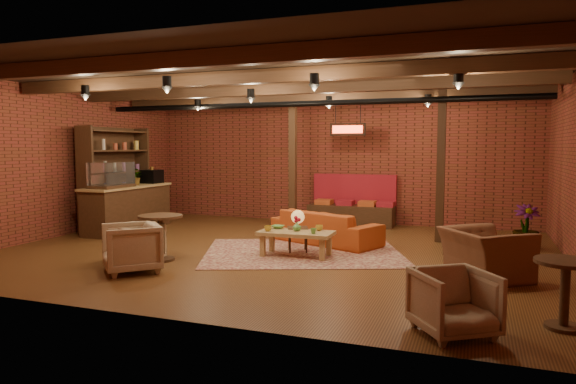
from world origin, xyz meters
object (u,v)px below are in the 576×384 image
(armchair_b, at_px, (131,245))
(armchair_far, at_px, (454,299))
(coffee_table, at_px, (295,234))
(side_table_lamp, at_px, (298,220))
(round_table_left, at_px, (161,230))
(round_table_right, at_px, (565,283))
(side_table_book, at_px, (457,232))
(armchair_right, at_px, (486,246))
(plant_tall, at_px, (528,182))
(armchair_a, at_px, (136,242))
(sofa, at_px, (326,227))

(armchair_b, relative_size, armchair_far, 1.12)
(coffee_table, height_order, armchair_far, armchair_far)
(side_table_lamp, distance_m, round_table_left, 2.46)
(side_table_lamp, bearing_deg, armchair_far, -49.84)
(round_table_left, xyz_separation_m, round_table_right, (5.94, -1.34, -0.03))
(armchair_far, bearing_deg, side_table_book, 57.71)
(side_table_lamp, bearing_deg, coffee_table, -77.15)
(round_table_left, relative_size, armchair_right, 0.70)
(armchair_b, bearing_deg, plant_tall, 79.56)
(plant_tall, bearing_deg, armchair_right, -106.21)
(armchair_a, xyz_separation_m, round_table_right, (6.18, -0.98, 0.13))
(side_table_lamp, xyz_separation_m, armchair_b, (-1.92, -2.32, -0.18))
(armchair_right, bearing_deg, side_table_lamp, 39.44)
(side_table_lamp, relative_size, round_table_right, 1.05)
(armchair_b, xyz_separation_m, armchair_far, (4.80, -1.09, -0.04))
(side_table_lamp, relative_size, armchair_a, 1.06)
(armchair_right, distance_m, armchair_far, 2.59)
(armchair_far, bearing_deg, armchair_a, 128.89)
(sofa, height_order, side_table_lamp, side_table_lamp)
(armchair_b, bearing_deg, armchair_right, 60.91)
(armchair_right, relative_size, side_table_book, 2.00)
(sofa, relative_size, plant_tall, 0.89)
(sofa, bearing_deg, coffee_table, 106.44)
(armchair_a, bearing_deg, armchair_b, -146.37)
(armchair_right, height_order, plant_tall, plant_tall)
(armchair_far, relative_size, plant_tall, 0.29)
(side_table_book, bearing_deg, armchair_a, -154.31)
(side_table_lamp, height_order, side_table_book, side_table_lamp)
(armchair_b, height_order, plant_tall, plant_tall)
(side_table_lamp, relative_size, plant_tall, 0.31)
(armchair_b, relative_size, side_table_book, 1.49)
(round_table_left, height_order, side_table_book, round_table_left)
(plant_tall, bearing_deg, armchair_far, -101.92)
(sofa, distance_m, round_table_right, 5.34)
(armchair_b, bearing_deg, round_table_left, 137.69)
(coffee_table, height_order, round_table_right, round_table_right)
(armchair_far, bearing_deg, plant_tall, 44.26)
(armchair_far, distance_m, plant_tall, 5.35)
(round_table_left, bearing_deg, sofa, 48.21)
(armchair_right, distance_m, side_table_book, 1.48)
(side_table_lamp, bearing_deg, side_table_book, 11.43)
(side_table_lamp, xyz_separation_m, round_table_right, (3.98, -2.82, -0.10))
(coffee_table, xyz_separation_m, plant_tall, (3.89, 2.11, 0.88))
(armchair_b, xyz_separation_m, plant_tall, (5.89, 4.07, 0.86))
(sofa, relative_size, round_table_left, 2.89)
(armchair_far, bearing_deg, round_table_left, 124.35)
(side_table_lamp, xyz_separation_m, armchair_far, (2.88, -3.42, -0.22))
(armchair_a, relative_size, plant_tall, 0.29)
(round_table_left, bearing_deg, armchair_right, 6.87)
(side_table_book, bearing_deg, side_table_lamp, -168.57)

